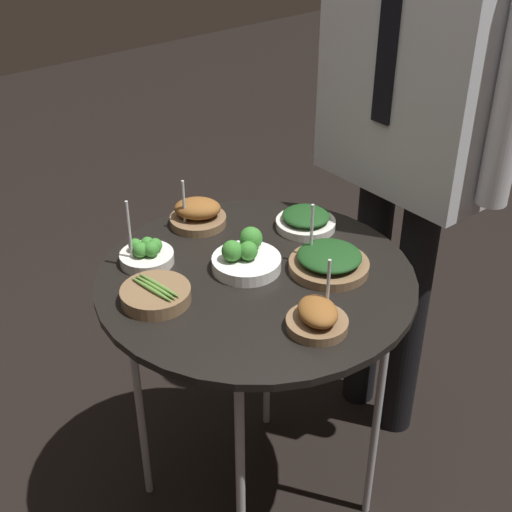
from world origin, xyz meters
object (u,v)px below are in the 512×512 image
bowl_spinach_near_rim (329,261)px  bowl_asparagus_back_right (156,295)px  serving_cart (256,294)px  waiter_figure (413,99)px  bowl_roast_back_left (198,214)px  bowl_broccoli_mid_right (247,257)px  bowl_roast_far_rim (317,317)px  bowl_broccoli_mid_left (146,254)px  bowl_spinach_front_right (306,220)px

bowl_spinach_near_rim → bowl_asparagus_back_right: 0.39m
serving_cart → waiter_figure: size_ratio=0.46×
bowl_roast_back_left → waiter_figure: size_ratio=0.09×
bowl_broccoli_mid_right → bowl_roast_far_rim: 0.26m
bowl_broccoli_mid_right → bowl_spinach_near_rim: (0.12, 0.14, -0.00)m
bowl_roast_back_left → bowl_roast_far_rim: size_ratio=1.00×
waiter_figure → bowl_broccoli_mid_right: bearing=-89.7°
serving_cart → bowl_spinach_near_rim: size_ratio=4.16×
bowl_asparagus_back_right → bowl_roast_back_left: bearing=129.7°
bowl_broccoli_mid_right → bowl_broccoli_mid_left: (-0.16, -0.16, -0.00)m
bowl_asparagus_back_right → waiter_figure: bearing=88.9°
bowl_broccoli_mid_right → bowl_roast_far_rim: size_ratio=1.08×
serving_cart → bowl_spinach_front_right: (-0.09, 0.23, 0.07)m
bowl_spinach_near_rim → waiter_figure: (-0.13, 0.38, 0.25)m
bowl_broccoli_mid_right → bowl_roast_back_left: (-0.23, 0.03, 0.00)m
bowl_broccoli_mid_right → bowl_roast_far_rim: bowl_roast_far_rim is taller
waiter_figure → bowl_asparagus_back_right: bearing=-91.1°
bowl_spinach_front_right → bowl_spinach_near_rim: size_ratio=0.82×
serving_cart → bowl_broccoli_mid_right: bowl_broccoli_mid_right is taller
serving_cart → bowl_asparagus_back_right: bowl_asparagus_back_right is taller
bowl_roast_back_left → waiter_figure: bearing=65.4°
bowl_asparagus_back_right → bowl_broccoli_mid_left: size_ratio=0.89×
bowl_roast_far_rim → serving_cart: bearing=173.8°
bowl_spinach_front_right → bowl_asparagus_back_right: bearing=-85.9°
bowl_roast_back_left → bowl_spinach_near_rim: bowl_spinach_near_rim is taller
bowl_broccoli_mid_left → bowl_roast_back_left: bearing=110.7°
bowl_spinach_near_rim → waiter_figure: 0.47m
bowl_spinach_near_rim → bowl_broccoli_mid_left: bowl_broccoli_mid_left is taller
bowl_spinach_front_right → bowl_spinach_near_rim: 0.19m
serving_cart → bowl_roast_back_left: size_ratio=5.23×
bowl_spinach_front_right → bowl_roast_far_rim: 0.40m
bowl_spinach_front_right → bowl_broccoli_mid_left: 0.40m
serving_cart → bowl_roast_back_left: (-0.27, 0.03, 0.08)m
bowl_broccoli_mid_left → bowl_spinach_front_right: bearing=74.6°
bowl_roast_far_rim → bowl_broccoli_mid_left: (-0.42, -0.14, -0.00)m
bowl_asparagus_back_right → bowl_spinach_near_rim: bearing=68.9°
bowl_spinach_near_rim → bowl_roast_back_left: bearing=-162.7°
bowl_roast_far_rim → bowl_spinach_near_rim: 0.21m
bowl_asparagus_back_right → bowl_broccoli_mid_left: bearing=155.6°
serving_cart → bowl_spinach_front_right: bowl_spinach_front_right is taller
bowl_roast_far_rim → bowl_roast_back_left: bearing=173.7°
serving_cart → bowl_broccoli_mid_right: 0.09m
bowl_broccoli_mid_left → waiter_figure: waiter_figure is taller
bowl_spinach_front_right → waiter_figure: (0.05, 0.30, 0.25)m
bowl_broccoli_mid_right → bowl_spinach_near_rim: size_ratio=0.87×
bowl_spinach_front_right → bowl_broccoli_mid_left: size_ratio=0.89×
bowl_spinach_front_right → bowl_spinach_near_rim: (0.17, -0.09, 0.00)m
bowl_broccoli_mid_right → waiter_figure: (-0.00, 0.52, 0.25)m
serving_cart → waiter_figure: 0.62m
bowl_roast_back_left → bowl_spinach_near_rim: 0.37m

